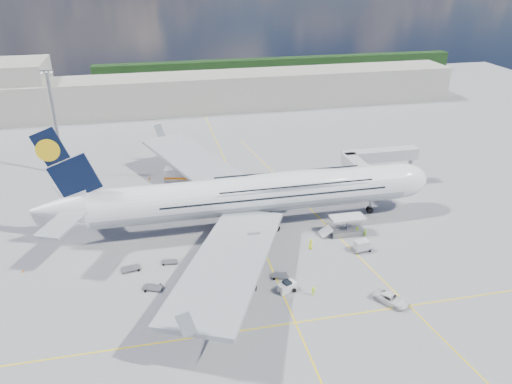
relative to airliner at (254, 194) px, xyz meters
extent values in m
plane|color=gray|center=(-0.26, -10.00, -6.87)|extent=(300.00, 300.00, 0.00)
cube|color=yellow|center=(-0.26, -10.00, -6.86)|extent=(0.25, 220.00, 0.01)
cube|color=yellow|center=(-0.26, -30.00, -6.86)|extent=(120.00, 0.25, 0.01)
cube|color=yellow|center=(13.74, 0.00, -6.86)|extent=(14.16, 99.06, 0.01)
cylinder|color=white|center=(-0.26, 0.00, -0.07)|extent=(62.00, 7.20, 7.20)
cylinder|color=#9EA0A5|center=(-0.26, 0.00, -0.22)|extent=(60.76, 7.13, 7.13)
ellipsoid|color=white|center=(7.74, 0.00, 1.91)|extent=(36.00, 6.84, 3.76)
ellipsoid|color=white|center=(30.74, 0.00, -0.07)|extent=(11.52, 7.20, 7.20)
ellipsoid|color=black|center=(33.98, 0.00, 0.53)|extent=(3.84, 4.16, 1.44)
cone|color=white|center=(-35.76, 0.00, 0.73)|extent=(10.00, 6.84, 6.84)
cube|color=black|center=(-33.76, 0.00, 9.53)|extent=(11.02, 0.46, 14.61)
cylinder|color=yellow|center=(-35.86, 0.00, 12.03)|extent=(4.00, 0.60, 4.00)
cube|color=#999EA3|center=(-8.26, 20.00, -1.27)|extent=(25.49, 39.15, 3.35)
cube|color=#999EA3|center=(-8.26, -20.00, -1.27)|extent=(25.49, 39.15, 3.35)
cylinder|color=#B7BABF|center=(-3.26, 12.50, -3.67)|extent=(5.20, 3.50, 3.50)
cylinder|color=#B7BABF|center=(-7.76, 23.00, -3.67)|extent=(5.20, 3.50, 3.50)
cylinder|color=#B7BABF|center=(-3.26, -12.50, -3.67)|extent=(5.20, 3.50, 3.50)
cylinder|color=#B7BABF|center=(-7.76, -23.00, -3.67)|extent=(5.20, 3.50, 3.50)
cylinder|color=gray|center=(24.74, 0.00, -4.67)|extent=(0.44, 0.44, 3.80)
cylinder|color=black|center=(24.74, 0.00, -6.22)|extent=(1.30, 0.90, 1.30)
cylinder|color=gray|center=(-0.26, 0.00, -4.67)|extent=(0.56, 0.56, 3.80)
cylinder|color=black|center=(-0.26, 3.20, -6.12)|extent=(1.50, 0.90, 1.50)
cube|color=#B7B7BC|center=(24.74, 8.60, 0.23)|extent=(3.00, 10.00, 2.60)
cube|color=#B7B7BC|center=(32.74, 13.60, 0.23)|extent=(18.00, 3.00, 2.60)
cylinder|color=gray|center=(26.74, 11.60, -3.32)|extent=(0.80, 0.80, 7.10)
cylinder|color=black|center=(26.74, 11.60, -6.42)|extent=(0.90, 0.80, 0.90)
cylinder|color=gray|center=(40.74, 13.60, -3.32)|extent=(1.00, 1.00, 7.10)
cube|color=gray|center=(40.74, 13.60, -6.47)|extent=(2.00, 2.00, 0.80)
cylinder|color=#B7B7BC|center=(24.74, 4.80, 0.23)|extent=(3.60, 3.60, 2.80)
cube|color=silver|center=(16.74, -7.10, -3.37)|extent=(6.50, 3.20, 0.35)
cube|color=gray|center=(16.74, -7.10, -6.32)|extent=(6.50, 3.20, 1.10)
cube|color=gray|center=(16.74, -7.10, -4.82)|extent=(0.22, 1.99, 3.00)
cylinder|color=black|center=(14.14, -8.30, -6.52)|extent=(0.70, 0.30, 0.70)
cube|color=silver|center=(12.54, -7.10, -5.87)|extent=(2.16, 2.60, 1.60)
cylinder|color=gray|center=(-40.26, 35.00, 5.63)|extent=(0.70, 0.70, 25.00)
cube|color=gray|center=(-40.26, 35.00, 18.33)|extent=(3.00, 0.40, 0.60)
cube|color=#B2AD9E|center=(-0.26, 85.00, -0.87)|extent=(180.00, 16.00, 12.00)
cube|color=#193814|center=(39.74, 130.00, -2.87)|extent=(160.00, 6.00, 8.00)
cube|color=gray|center=(-20.45, -17.23, -6.51)|extent=(3.49, 2.70, 0.19)
cylinder|color=black|center=(-21.69, -17.85, -6.64)|extent=(0.45, 0.19, 0.45)
cylinder|color=black|center=(-19.22, -16.61, -6.64)|extent=(0.45, 0.19, 0.45)
cube|color=gray|center=(-17.37, -10.22, -6.55)|extent=(2.90, 1.84, 0.16)
cylinder|color=black|center=(-18.45, -10.77, -6.67)|extent=(0.40, 0.16, 0.40)
cylinder|color=black|center=(-16.28, -9.68, -6.67)|extent=(0.40, 0.16, 0.40)
cube|color=gray|center=(-3.81, -8.20, -6.52)|extent=(2.99, 1.64, 0.18)
cylinder|color=black|center=(-5.00, -8.79, -6.65)|extent=(0.43, 0.18, 0.43)
cylinder|color=black|center=(-2.63, -7.61, -6.65)|extent=(0.43, 0.18, 0.43)
cube|color=gray|center=(-23.95, -10.93, -6.49)|extent=(3.46, 2.26, 0.19)
cylinder|color=black|center=(-25.23, -11.57, -6.63)|extent=(0.47, 0.19, 0.47)
cylinder|color=black|center=(-22.67, -10.28, -6.63)|extent=(0.47, 0.19, 0.47)
cube|color=gray|center=(17.03, -13.67, -6.47)|extent=(3.58, 2.20, 0.20)
cylinder|color=black|center=(15.67, -14.35, -6.62)|extent=(0.50, 0.20, 0.50)
cylinder|color=black|center=(18.39, -13.00, -6.62)|extent=(0.50, 0.20, 0.50)
cube|color=silver|center=(17.03, -13.67, -5.57)|extent=(2.67, 1.98, 1.70)
cube|color=gray|center=(0.43, -18.42, -6.54)|extent=(3.14, 2.25, 0.17)
cylinder|color=black|center=(-0.71, -18.99, -6.66)|extent=(0.42, 0.17, 0.42)
cylinder|color=black|center=(1.56, -17.85, -6.66)|extent=(0.42, 0.17, 0.42)
cube|color=silver|center=(0.56, -22.32, -6.12)|extent=(3.31, 2.47, 1.40)
cube|color=black|center=(0.56, -22.32, -5.26)|extent=(1.50, 1.61, 0.54)
cylinder|color=black|center=(-0.51, -22.92, -6.52)|extent=(0.69, 0.27, 0.69)
cylinder|color=black|center=(1.64, -21.73, -6.52)|extent=(0.69, 0.27, 0.69)
cube|color=gray|center=(-12.76, 22.14, -5.75)|extent=(7.72, 4.31, 2.24)
cube|color=silver|center=(-13.54, 22.14, -3.61)|extent=(5.89, 3.98, 2.47)
cube|color=silver|center=(-9.95, 22.14, -4.74)|extent=(2.56, 2.98, 1.79)
cube|color=black|center=(-9.17, 22.14, -4.51)|extent=(0.69, 2.22, 1.01)
cylinder|color=black|center=(-10.29, 20.85, -6.25)|extent=(1.23, 0.39, 1.23)
cylinder|color=black|center=(-15.22, 23.43, -6.25)|extent=(1.23, 0.39, 1.23)
cube|color=orange|center=(-13.54, 22.14, -4.40)|extent=(5.96, 4.05, 0.56)
cube|color=gray|center=(-10.37, 40.50, -5.99)|extent=(6.06, 3.50, 1.76)
cube|color=silver|center=(-10.98, 40.50, -4.32)|extent=(4.64, 3.21, 1.93)
cube|color=silver|center=(-8.17, 40.50, -5.20)|extent=(2.05, 2.36, 1.41)
cube|color=black|center=(-7.55, 40.50, -5.02)|extent=(0.58, 1.73, 0.79)
cylinder|color=black|center=(-8.43, 39.49, -6.38)|extent=(0.97, 0.31, 0.97)
cylinder|color=black|center=(-12.30, 41.51, -6.38)|extent=(0.97, 0.31, 0.97)
imported|color=white|center=(15.52, -28.73, -6.11)|extent=(5.19, 5.96, 1.53)
imported|color=#92E718|center=(19.84, -8.99, -6.03)|extent=(0.72, 0.62, 1.67)
imported|color=#C1EF19|center=(18.54, -8.17, -6.00)|extent=(1.04, 0.94, 1.73)
imported|color=#B3F519|center=(-4.48, -18.32, -6.03)|extent=(0.52, 1.03, 1.68)
imported|color=#ECFE1A|center=(8.22, -11.01, -5.87)|extent=(1.16, 1.08, 1.99)
imported|color=#B8F219|center=(4.31, -24.46, -6.04)|extent=(1.13, 0.73, 1.66)
cone|color=orange|center=(31.13, 6.45, -6.63)|extent=(0.38, 0.38, 0.48)
cube|color=orange|center=(31.13, 6.45, -6.86)|extent=(0.33, 0.33, 0.03)
cone|color=orange|center=(-5.42, 12.93, -6.55)|extent=(0.49, 0.49, 0.63)
cube|color=orange|center=(-5.42, 12.93, -6.85)|extent=(0.43, 0.43, 0.03)
cone|color=orange|center=(-19.93, 27.49, -6.56)|extent=(0.48, 0.48, 0.61)
cube|color=orange|center=(-19.93, 27.49, -6.85)|extent=(0.41, 0.41, 0.03)
cone|color=orange|center=(-6.51, -11.54, -6.63)|extent=(0.38, 0.38, 0.48)
cube|color=orange|center=(-6.51, -11.54, -6.86)|extent=(0.33, 0.33, 0.03)
cone|color=orange|center=(-11.49, -18.65, -6.61)|extent=(0.41, 0.41, 0.52)
cube|color=orange|center=(-11.49, -18.65, -6.85)|extent=(0.35, 0.35, 0.03)
cone|color=orange|center=(-41.95, -7.60, -6.63)|extent=(0.38, 0.38, 0.48)
cube|color=orange|center=(-41.95, -7.60, -6.86)|extent=(0.33, 0.33, 0.03)
camera|label=1|loc=(-18.29, -85.27, 41.95)|focal=35.00mm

